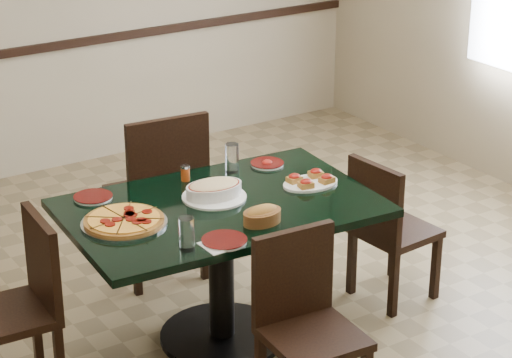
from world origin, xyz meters
TOP-DOWN VIEW (x-y plane):
  - floor at (0.00, 0.00)m, footprint 5.50×5.50m
  - room_shell at (1.02, 1.73)m, footprint 5.50×5.50m
  - main_table at (-0.24, 0.07)m, footprint 1.55×1.06m
  - chair_far at (-0.18, 0.80)m, footprint 0.51×0.51m
  - chair_near at (-0.24, -0.64)m, footprint 0.43×0.43m
  - chair_right at (0.70, -0.06)m, footprint 0.41×0.41m
  - chair_left at (-1.22, 0.19)m, footprint 0.42×0.42m
  - pepperoni_pizza at (-0.73, 0.11)m, footprint 0.40×0.40m
  - lasagna_casserole at (-0.23, 0.15)m, footprint 0.32×0.32m
  - bread_basket at (-0.19, -0.22)m, footprint 0.20×0.15m
  - bruschetta_platter at (0.26, 0.03)m, footprint 0.31×0.23m
  - side_plate_near at (-0.44, -0.30)m, footprint 0.21×0.21m
  - side_plate_far_r at (0.23, 0.37)m, footprint 0.18×0.18m
  - side_plate_far_l at (-0.73, 0.47)m, footprint 0.19×0.19m
  - napkin_setting at (-0.48, -0.31)m, footprint 0.15×0.15m
  - water_glass_a at (0.02, 0.39)m, footprint 0.07×0.07m
  - water_glass_b at (-0.62, -0.27)m, footprint 0.07×0.07m
  - pepper_shaker at (-0.24, 0.42)m, footprint 0.05×0.05m

SIDE VIEW (x-z plane):
  - floor at x=0.00m, z-range 0.00..0.00m
  - chair_right at x=0.70m, z-range 0.04..0.86m
  - chair_near at x=-0.24m, z-range 0.05..0.90m
  - chair_left at x=-1.22m, z-range 0.05..0.91m
  - chair_far at x=-0.18m, z-range 0.06..1.06m
  - main_table at x=-0.24m, z-range 0.19..0.94m
  - napkin_setting at x=-0.48m, z-range 0.75..0.76m
  - side_plate_near at x=-0.44m, z-range 0.75..0.77m
  - side_plate_far_l at x=-0.73m, z-range 0.75..0.77m
  - side_plate_far_r at x=0.23m, z-range 0.74..0.77m
  - pepperoni_pizza at x=-0.73m, z-range 0.75..0.79m
  - bruschetta_platter at x=0.26m, z-range 0.75..0.80m
  - bread_basket at x=-0.19m, z-range 0.74..0.83m
  - pepper_shaker at x=-0.24m, z-range 0.75..0.83m
  - lasagna_casserole at x=-0.23m, z-range 0.75..0.84m
  - water_glass_b at x=-0.62m, z-range 0.75..0.90m
  - water_glass_a at x=0.02m, z-range 0.75..0.90m
  - room_shell at x=1.02m, z-range -1.58..3.92m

